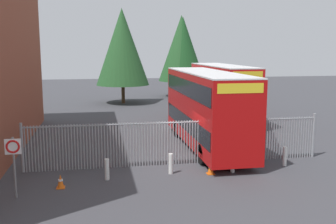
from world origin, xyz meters
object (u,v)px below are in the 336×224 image
(bollard_near_right, at_px, (233,162))
(speed_limit_sign_post, at_px, (13,154))
(bollard_near_left, at_px, (107,169))
(traffic_cone_by_gate, at_px, (61,181))
(double_decker_bus_behind_fence_left, at_px, (222,90))
(bollard_far_right, at_px, (285,156))
(bollard_center_front, at_px, (171,164))
(traffic_cone_mid_forecourt, at_px, (211,168))
(double_decker_bus_near_gate, at_px, (206,106))

(bollard_near_right, relative_size, speed_limit_sign_post, 0.40)
(bollard_near_left, distance_m, traffic_cone_by_gate, 2.06)
(bollard_near_left, bearing_deg, speed_limit_sign_post, -156.41)
(bollard_near_right, distance_m, traffic_cone_by_gate, 7.75)
(double_decker_bus_behind_fence_left, relative_size, bollard_far_right, 11.38)
(double_decker_bus_behind_fence_left, bearing_deg, bollard_center_front, -117.10)
(double_decker_bus_behind_fence_left, bearing_deg, bollard_near_right, -105.93)
(bollard_center_front, bearing_deg, speed_limit_sign_post, -163.84)
(bollard_near_left, height_order, speed_limit_sign_post, speed_limit_sign_post)
(double_decker_bus_behind_fence_left, xyz_separation_m, bollard_near_right, (-3.85, -13.47, -1.95))
(traffic_cone_mid_forecourt, bearing_deg, speed_limit_sign_post, -169.85)
(bollard_near_right, bearing_deg, bollard_near_left, -179.97)
(bollard_far_right, height_order, traffic_cone_by_gate, bollard_far_right)
(double_decker_bus_near_gate, xyz_separation_m, traffic_cone_by_gate, (-7.77, -5.51, -2.13))
(bollard_center_front, height_order, traffic_cone_mid_forecourt, bollard_center_front)
(bollard_center_front, xyz_separation_m, traffic_cone_mid_forecourt, (1.79, -0.39, -0.19))
(bollard_near_left, bearing_deg, traffic_cone_by_gate, -159.77)
(bollard_near_right, bearing_deg, speed_limit_sign_post, -170.60)
(bollard_near_left, relative_size, bollard_center_front, 1.00)
(double_decker_bus_behind_fence_left, relative_size, bollard_center_front, 11.38)
(bollard_near_left, xyz_separation_m, bollard_near_right, (5.79, 0.00, 0.00))
(bollard_near_left, height_order, bollard_far_right, same)
(bollard_far_right, bearing_deg, traffic_cone_by_gate, -173.20)
(double_decker_bus_near_gate, distance_m, speed_limit_sign_post, 11.34)
(bollard_near_left, bearing_deg, bollard_near_right, 0.03)
(bollard_center_front, height_order, bollard_near_right, same)
(bollard_near_left, height_order, traffic_cone_mid_forecourt, bollard_near_left)
(bollard_near_right, distance_m, traffic_cone_mid_forecourt, 1.11)
(double_decker_bus_near_gate, height_order, bollard_center_front, double_decker_bus_near_gate)
(double_decker_bus_near_gate, relative_size, speed_limit_sign_post, 4.50)
(double_decker_bus_near_gate, xyz_separation_m, double_decker_bus_behind_fence_left, (3.79, 8.67, 0.00))
(bollard_near_right, height_order, traffic_cone_mid_forecourt, bollard_near_right)
(double_decker_bus_near_gate, relative_size, traffic_cone_by_gate, 18.32)
(bollard_near_left, xyz_separation_m, traffic_cone_by_gate, (-1.93, -0.71, -0.19))
(double_decker_bus_behind_fence_left, xyz_separation_m, traffic_cone_by_gate, (-11.56, -14.18, -2.13))
(double_decker_bus_behind_fence_left, xyz_separation_m, bollard_far_right, (-0.96, -12.92, -1.95))
(traffic_cone_mid_forecourt, bearing_deg, double_decker_bus_behind_fence_left, 69.98)
(double_decker_bus_near_gate, bearing_deg, bollard_center_front, -123.25)
(traffic_cone_by_gate, height_order, speed_limit_sign_post, speed_limit_sign_post)
(traffic_cone_mid_forecourt, bearing_deg, bollard_near_left, 179.20)
(double_decker_bus_behind_fence_left, relative_size, bollard_near_left, 11.38)
(bollard_near_right, xyz_separation_m, traffic_cone_by_gate, (-7.72, -0.71, -0.19))
(bollard_far_right, distance_m, traffic_cone_by_gate, 10.68)
(bollard_far_right, relative_size, traffic_cone_by_gate, 1.61)
(bollard_center_front, xyz_separation_m, bollard_far_right, (5.76, 0.23, 0.00))
(bollard_near_left, xyz_separation_m, traffic_cone_mid_forecourt, (4.70, -0.07, -0.19))
(bollard_near_left, distance_m, bollard_far_right, 8.69)
(bollard_center_front, relative_size, bollard_near_right, 1.00)
(traffic_cone_mid_forecourt, distance_m, speed_limit_sign_post, 8.49)
(speed_limit_sign_post, bearing_deg, double_decker_bus_behind_fence_left, 48.75)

